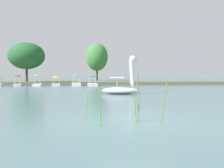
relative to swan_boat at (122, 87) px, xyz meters
name	(u,v)px	position (x,y,z in m)	size (l,w,h in m)	color
ground_plane	(131,120)	(-1.17, -11.63, -0.57)	(517.00, 517.00, 0.00)	slate
shore_bank_far	(96,82)	(-1.17, 30.01, -0.33)	(131.18, 24.31, 0.49)	#5B6051
swan_boat	(122,87)	(0.00, 0.00, 0.00)	(3.00, 1.82, 2.96)	white
pedal_boat_teal	(92,83)	(-2.07, 16.29, -0.20)	(1.46, 2.17, 1.47)	white
pedal_boat_cyan	(76,83)	(-4.28, 16.39, -0.12)	(1.31, 1.97, 1.53)	white
pedal_boat_yellow	(56,83)	(-7.09, 16.58, -0.14)	(1.29, 1.88, 1.30)	white
pedal_boat_lime	(38,83)	(-9.53, 16.16, -0.10)	(1.14, 1.77, 1.51)	white
pedal_boat_red	(17,83)	(-12.22, 16.25, -0.10)	(1.24, 1.88, 1.47)	white
tree_broadleaf_left	(27,56)	(-11.91, 20.17, 3.82)	(7.64, 7.72, 5.92)	#423323
tree_broadleaf_right	(97,57)	(-1.05, 28.99, 4.33)	(4.90, 5.17, 7.02)	#423323
reed_clump_foreground	(129,103)	(-1.32, -12.06, 0.03)	(2.34, 1.52, 1.52)	#568E38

